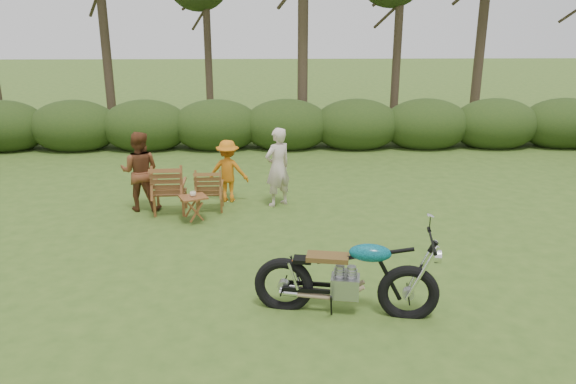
{
  "coord_description": "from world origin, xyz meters",
  "views": [
    {
      "loc": [
        -0.37,
        -6.78,
        3.76
      ],
      "look_at": [
        -0.14,
        2.04,
        0.9
      ],
      "focal_mm": 35.0,
      "sensor_mm": 36.0,
      "label": 1
    }
  ],
  "objects_px": {
    "adult_a": "(278,205)",
    "adult_b": "(143,209)",
    "lawn_chair_right": "(211,210)",
    "motorcycle": "(344,311)",
    "lawn_chair_left": "(171,212)",
    "side_table": "(194,209)",
    "child": "(229,201)",
    "cup": "(193,194)"
  },
  "relations": [
    {
      "from": "cup",
      "to": "adult_a",
      "type": "bearing_deg",
      "value": 30.24
    },
    {
      "from": "adult_b",
      "to": "lawn_chair_right",
      "type": "bearing_deg",
      "value": 179.83
    },
    {
      "from": "side_table",
      "to": "child",
      "type": "relative_size",
      "value": 0.39
    },
    {
      "from": "lawn_chair_right",
      "to": "side_table",
      "type": "height_order",
      "value": "side_table"
    },
    {
      "from": "motorcycle",
      "to": "adult_b",
      "type": "bearing_deg",
      "value": 140.47
    },
    {
      "from": "adult_a",
      "to": "motorcycle",
      "type": "bearing_deg",
      "value": 65.08
    },
    {
      "from": "lawn_chair_left",
      "to": "adult_a",
      "type": "distance_m",
      "value": 2.12
    },
    {
      "from": "motorcycle",
      "to": "lawn_chair_right",
      "type": "bearing_deg",
      "value": 128.11
    },
    {
      "from": "lawn_chair_right",
      "to": "side_table",
      "type": "bearing_deg",
      "value": 69.79
    },
    {
      "from": "lawn_chair_left",
      "to": "side_table",
      "type": "height_order",
      "value": "side_table"
    },
    {
      "from": "adult_a",
      "to": "side_table",
      "type": "bearing_deg",
      "value": -5.52
    },
    {
      "from": "adult_a",
      "to": "lawn_chair_right",
      "type": "bearing_deg",
      "value": -25.69
    },
    {
      "from": "side_table",
      "to": "adult_b",
      "type": "height_order",
      "value": "adult_b"
    },
    {
      "from": "motorcycle",
      "to": "child",
      "type": "xyz_separation_m",
      "value": [
        -1.84,
        4.54,
        0.0
      ]
    },
    {
      "from": "lawn_chair_left",
      "to": "cup",
      "type": "xyz_separation_m",
      "value": [
        0.52,
        -0.53,
        0.55
      ]
    },
    {
      "from": "adult_a",
      "to": "child",
      "type": "relative_size",
      "value": 1.24
    },
    {
      "from": "motorcycle",
      "to": "adult_a",
      "type": "xyz_separation_m",
      "value": [
        -0.83,
        4.25,
        0.0
      ]
    },
    {
      "from": "motorcycle",
      "to": "adult_a",
      "type": "height_order",
      "value": "adult_a"
    },
    {
      "from": "adult_a",
      "to": "adult_b",
      "type": "bearing_deg",
      "value": -32.25
    },
    {
      "from": "cup",
      "to": "child",
      "type": "bearing_deg",
      "value": 65.31
    },
    {
      "from": "lawn_chair_left",
      "to": "cup",
      "type": "distance_m",
      "value": 0.93
    },
    {
      "from": "motorcycle",
      "to": "child",
      "type": "height_order",
      "value": "motorcycle"
    },
    {
      "from": "motorcycle",
      "to": "adult_a",
      "type": "bearing_deg",
      "value": 110.73
    },
    {
      "from": "lawn_chair_right",
      "to": "adult_b",
      "type": "bearing_deg",
      "value": -4.67
    },
    {
      "from": "lawn_chair_right",
      "to": "adult_b",
      "type": "xyz_separation_m",
      "value": [
        -1.35,
        0.07,
        0.0
      ]
    },
    {
      "from": "motorcycle",
      "to": "child",
      "type": "bearing_deg",
      "value": 121.69
    },
    {
      "from": "cup",
      "to": "adult_b",
      "type": "height_order",
      "value": "adult_b"
    },
    {
      "from": "lawn_chair_left",
      "to": "side_table",
      "type": "distance_m",
      "value": 0.8
    },
    {
      "from": "motorcycle",
      "to": "lawn_chair_right",
      "type": "xyz_separation_m",
      "value": [
        -2.17,
        4.0,
        0.0
      ]
    },
    {
      "from": "motorcycle",
      "to": "cup",
      "type": "xyz_separation_m",
      "value": [
        -2.4,
        3.33,
        0.55
      ]
    },
    {
      "from": "side_table",
      "to": "adult_a",
      "type": "bearing_deg",
      "value": 30.5
    },
    {
      "from": "adult_a",
      "to": "child",
      "type": "xyz_separation_m",
      "value": [
        -1.01,
        0.3,
        0.0
      ]
    },
    {
      "from": "motorcycle",
      "to": "cup",
      "type": "bearing_deg",
      "value": 135.38
    },
    {
      "from": "motorcycle",
      "to": "lawn_chair_left",
      "type": "bearing_deg",
      "value": 136.72
    },
    {
      "from": "adult_a",
      "to": "child",
      "type": "height_order",
      "value": "adult_a"
    },
    {
      "from": "lawn_chair_right",
      "to": "adult_b",
      "type": "relative_size",
      "value": 0.55
    },
    {
      "from": "lawn_chair_right",
      "to": "adult_a",
      "type": "relative_size",
      "value": 0.54
    },
    {
      "from": "side_table",
      "to": "child",
      "type": "xyz_separation_m",
      "value": [
        0.55,
        1.22,
        -0.25
      ]
    },
    {
      "from": "lawn_chair_left",
      "to": "side_table",
      "type": "xyz_separation_m",
      "value": [
        0.53,
        -0.54,
        0.25
      ]
    },
    {
      "from": "adult_b",
      "to": "child",
      "type": "height_order",
      "value": "adult_b"
    },
    {
      "from": "lawn_chair_right",
      "to": "child",
      "type": "bearing_deg",
      "value": -123.03
    },
    {
      "from": "motorcycle",
      "to": "lawn_chair_left",
      "type": "height_order",
      "value": "motorcycle"
    }
  ]
}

